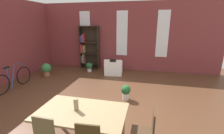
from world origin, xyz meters
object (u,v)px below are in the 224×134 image
vase_on_table (76,105)px  armchair_white (114,68)px  potted_plant_by_shelf (46,69)px  potted_plant_window (126,91)px  bookshelf_tall (88,48)px  dining_chair_head_right (146,131)px  bicycle_second (13,79)px  dining_table (82,115)px  potted_plant_corner (89,67)px

vase_on_table → armchair_white: size_ratio=0.27×
vase_on_table → armchair_white: bearing=93.4°
vase_on_table → potted_plant_by_shelf: vase_on_table is taller
armchair_white → potted_plant_window: bearing=-69.0°
bookshelf_tall → potted_plant_window: (2.47, -3.12, -0.83)m
dining_chair_head_right → potted_plant_by_shelf: dining_chair_head_right is taller
armchair_white → vase_on_table: bearing=-86.6°
bicycle_second → potted_plant_window: (4.16, 0.09, -0.08)m
dining_table → potted_plant_window: bearing=75.2°
potted_plant_by_shelf → armchair_white: bearing=17.7°
vase_on_table → bookshelf_tall: size_ratio=0.11×
dining_table → potted_plant_by_shelf: size_ratio=2.87×
potted_plant_window → armchair_white: bearing=111.0°
vase_on_table → armchair_white: (-0.27, 4.51, -0.60)m
vase_on_table → bicycle_second: (-3.50, 2.01, -0.52)m
potted_plant_by_shelf → potted_plant_window: potted_plant_by_shelf is taller
bookshelf_tall → armchair_white: 1.88m
vase_on_table → bookshelf_tall: bearing=109.1°
bookshelf_tall → armchair_white: bookshelf_tall is taller
potted_plant_window → dining_table: bearing=-104.8°
dining_table → vase_on_table: vase_on_table is taller
vase_on_table → dining_chair_head_right: 1.37m
potted_plant_corner → potted_plant_window: bearing=-48.9°
bicycle_second → potted_plant_window: bicycle_second is taller
bicycle_second → dining_chair_head_right: bearing=-22.6°
dining_chair_head_right → bookshelf_tall: 6.11m
potted_plant_window → vase_on_table: bearing=-107.4°
dining_chair_head_right → potted_plant_corner: size_ratio=2.07×
bicycle_second → potted_plant_corner: (1.97, 2.59, -0.10)m
dining_table → vase_on_table: size_ratio=6.98×
dining_chair_head_right → armchair_white: size_ratio=1.08×
vase_on_table → potted_plant_window: vase_on_table is taller
dining_table → potted_plant_window: size_ratio=3.50×
bookshelf_tall → armchair_white: (1.54, -0.71, -0.82)m
vase_on_table → potted_plant_by_shelf: 4.84m
potted_plant_corner → dining_chair_head_right: bearing=-58.2°
armchair_white → potted_plant_window: 2.59m
vase_on_table → armchair_white: 4.56m
dining_table → armchair_white: 4.54m
dining_chair_head_right → armchair_white: bearing=109.4°
dining_chair_head_right → armchair_white: dining_chair_head_right is taller
dining_chair_head_right → potted_plant_corner: dining_chair_head_right is taller
dining_chair_head_right → potted_plant_corner: bearing=121.8°
dining_chair_head_right → potted_plant_window: 2.21m
bicycle_second → potted_plant_window: size_ratio=3.60×
vase_on_table → bicycle_second: bearing=150.2°
potted_plant_window → potted_plant_corner: bearing=131.1°
bicycle_second → potted_plant_corner: 3.26m
potted_plant_corner → bookshelf_tall: bearing=114.0°
dining_chair_head_right → armchair_white: 4.79m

